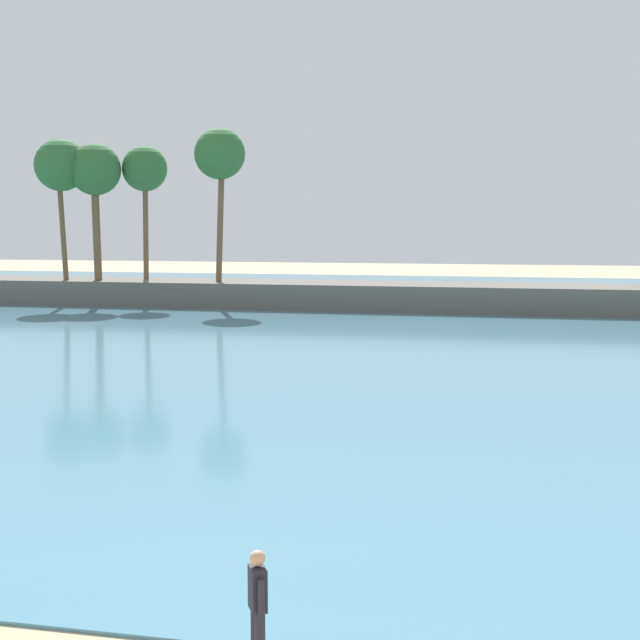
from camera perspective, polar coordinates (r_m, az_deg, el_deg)
The scene contains 3 objects.
sea at distance 58.20m, azimuth 8.88°, elevation 0.02°, with size 220.00×91.29×0.06m, color teal.
palm_headland at distance 63.46m, azimuth 8.50°, elevation 3.07°, with size 101.07×6.43×12.97m.
person_at_waterline at distance 13.07m, azimuth -3.76°, elevation -16.82°, with size 0.34×0.49×1.67m.
Camera 1 is at (4.02, -4.40, 5.95)m, focal length 53.30 mm.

